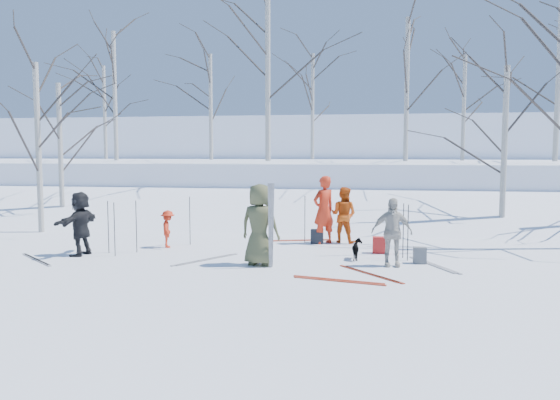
% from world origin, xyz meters
% --- Properties ---
extents(ground, '(120.00, 120.00, 0.00)m').
position_xyz_m(ground, '(0.00, 0.00, 0.00)').
color(ground, white).
rests_on(ground, ground).
extents(snow_ramp, '(70.00, 9.49, 4.12)m').
position_xyz_m(snow_ramp, '(0.00, 7.00, 0.15)').
color(snow_ramp, white).
rests_on(snow_ramp, ground).
extents(snow_plateau, '(70.00, 18.00, 2.20)m').
position_xyz_m(snow_plateau, '(0.00, 17.00, 1.00)').
color(snow_plateau, white).
rests_on(snow_plateau, ground).
extents(far_hill, '(90.00, 30.00, 6.00)m').
position_xyz_m(far_hill, '(0.00, 38.00, 2.00)').
color(far_hill, white).
rests_on(far_hill, ground).
extents(skier_olive_center, '(1.02, 0.78, 1.86)m').
position_xyz_m(skier_olive_center, '(-0.09, -0.76, 0.93)').
color(skier_olive_center, '#43472A').
rests_on(skier_olive_center, ground).
extents(skier_red_north, '(0.82, 0.81, 1.91)m').
position_xyz_m(skier_red_north, '(1.09, 2.43, 0.96)').
color(skier_red_north, red).
rests_on(skier_red_north, ground).
extents(skier_redor_behind, '(0.93, 0.83, 1.59)m').
position_xyz_m(skier_redor_behind, '(1.64, 2.69, 0.80)').
color(skier_redor_behind, '#C2490E').
rests_on(skier_redor_behind, ground).
extents(skier_red_seated, '(0.57, 0.74, 1.01)m').
position_xyz_m(skier_red_seated, '(-3.00, 1.09, 0.51)').
color(skier_red_seated, red).
rests_on(skier_red_seated, ground).
extents(skier_cream_east, '(0.93, 0.44, 1.55)m').
position_xyz_m(skier_cream_east, '(2.87, -0.37, 0.78)').
color(skier_cream_east, beige).
rests_on(skier_cream_east, ground).
extents(skier_grey_west, '(0.67, 1.54, 1.60)m').
position_xyz_m(skier_grey_west, '(-4.74, -0.32, 0.80)').
color(skier_grey_west, black).
rests_on(skier_grey_west, ground).
extents(dog, '(0.32, 0.61, 0.50)m').
position_xyz_m(dog, '(2.10, 0.26, 0.25)').
color(dog, black).
rests_on(dog, ground).
extents(upright_ski_left, '(0.07, 0.16, 1.90)m').
position_xyz_m(upright_ski_left, '(0.20, -1.02, 0.95)').
color(upright_ski_left, silver).
rests_on(upright_ski_left, ground).
extents(upright_ski_right, '(0.15, 0.23, 1.89)m').
position_xyz_m(upright_ski_right, '(0.23, -0.98, 0.95)').
color(upright_ski_right, silver).
rests_on(upright_ski_right, ground).
extents(ski_pair_a, '(1.67, 2.05, 0.02)m').
position_xyz_m(ski_pair_a, '(3.84, -0.14, 0.01)').
color(ski_pair_a, silver).
rests_on(ski_pair_a, ground).
extents(ski_pair_b, '(2.07, 2.10, 0.02)m').
position_xyz_m(ski_pair_b, '(2.40, -1.31, 0.01)').
color(ski_pair_b, '#9D2C16').
rests_on(ski_pair_b, ground).
extents(ski_pair_c, '(1.91, 2.08, 0.02)m').
position_xyz_m(ski_pair_c, '(-1.49, -0.40, 0.01)').
color(ski_pair_c, silver).
rests_on(ski_pair_c, ground).
extents(ski_pair_d, '(2.06, 2.10, 0.02)m').
position_xyz_m(ski_pair_d, '(-5.50, -1.05, 0.01)').
color(ski_pair_d, silver).
rests_on(ski_pair_d, ground).
extents(ski_pair_e, '(1.23, 2.01, 0.02)m').
position_xyz_m(ski_pair_e, '(0.27, 2.80, 0.01)').
color(ski_pair_e, '#9D2C16').
rests_on(ski_pair_e, ground).
extents(ski_pair_f, '(1.02, 1.99, 0.02)m').
position_xyz_m(ski_pair_f, '(1.77, -2.00, 0.01)').
color(ski_pair_f, '#9D2C16').
rests_on(ski_pair_f, ground).
extents(ski_pole_a, '(0.02, 0.02, 1.34)m').
position_xyz_m(ski_pole_a, '(0.55, 2.50, 0.67)').
color(ski_pole_a, black).
rests_on(ski_pole_a, ground).
extents(ski_pole_b, '(0.02, 0.02, 1.34)m').
position_xyz_m(ski_pole_b, '(3.27, 0.33, 0.67)').
color(ski_pole_b, black).
rests_on(ski_pole_b, ground).
extents(ski_pole_c, '(0.02, 0.02, 1.34)m').
position_xyz_m(ski_pole_c, '(-4.21, 0.08, 0.67)').
color(ski_pole_c, black).
rests_on(ski_pole_c, ground).
extents(ski_pole_d, '(0.02, 0.02, 1.34)m').
position_xyz_m(ski_pole_d, '(-2.57, 1.65, 0.67)').
color(ski_pole_d, black).
rests_on(ski_pole_d, ground).
extents(ski_pole_e, '(0.02, 0.02, 1.34)m').
position_xyz_m(ski_pole_e, '(3.18, 0.64, 0.67)').
color(ski_pole_e, black).
rests_on(ski_pole_e, ground).
extents(ski_pole_f, '(0.02, 0.02, 1.34)m').
position_xyz_m(ski_pole_f, '(-3.54, 0.28, 0.67)').
color(ski_pole_f, black).
rests_on(ski_pole_f, ground).
extents(ski_pole_g, '(0.02, 0.02, 1.34)m').
position_xyz_m(ski_pole_g, '(-3.86, -0.28, 0.67)').
color(ski_pole_g, black).
rests_on(ski_pole_g, ground).
extents(backpack_red, '(0.32, 0.22, 0.42)m').
position_xyz_m(backpack_red, '(2.61, 1.19, 0.21)').
color(backpack_red, '#B11D1B').
rests_on(backpack_red, ground).
extents(backpack_grey, '(0.30, 0.20, 0.38)m').
position_xyz_m(backpack_grey, '(3.53, 0.04, 0.19)').
color(backpack_grey, '#525559').
rests_on(backpack_grey, ground).
extents(backpack_dark, '(0.34, 0.24, 0.40)m').
position_xyz_m(backpack_dark, '(0.91, 2.39, 0.20)').
color(backpack_dark, black).
rests_on(backpack_dark, ground).
extents(birch_plateau_a, '(4.65, 4.65, 5.79)m').
position_xyz_m(birch_plateau_a, '(3.78, 10.24, 5.10)').
color(birch_plateau_a, silver).
rests_on(birch_plateau_a, snow_plateau).
extents(birch_plateau_b, '(4.00, 4.00, 4.85)m').
position_xyz_m(birch_plateau_b, '(-11.42, 14.12, 4.63)').
color(birch_plateau_b, silver).
rests_on(birch_plateau_b, snow_plateau).
extents(birch_plateau_d, '(5.69, 5.69, 7.27)m').
position_xyz_m(birch_plateau_d, '(-1.86, 9.61, 5.84)').
color(birch_plateau_d, silver).
rests_on(birch_plateau_d, snow_plateau).
extents(birch_plateau_e, '(4.68, 4.68, 5.83)m').
position_xyz_m(birch_plateau_e, '(-9.21, 10.83, 5.11)').
color(birch_plateau_e, silver).
rests_on(birch_plateau_e, snow_plateau).
extents(birch_plateau_f, '(3.81, 3.81, 4.58)m').
position_xyz_m(birch_plateau_f, '(6.35, 12.28, 4.49)').
color(birch_plateau_f, silver).
rests_on(birch_plateau_f, snow_plateau).
extents(birch_plateau_g, '(4.15, 4.15, 5.07)m').
position_xyz_m(birch_plateau_g, '(-5.31, 12.95, 4.73)').
color(birch_plateau_g, silver).
rests_on(birch_plateau_g, snow_plateau).
extents(birch_plateau_h, '(5.09, 5.09, 6.41)m').
position_xyz_m(birch_plateau_h, '(9.75, 10.93, 5.41)').
color(birch_plateau_h, silver).
rests_on(birch_plateau_h, snow_plateau).
extents(birch_plateau_i, '(4.53, 4.53, 5.61)m').
position_xyz_m(birch_plateau_i, '(-0.77, 16.70, 5.00)').
color(birch_plateau_i, silver).
rests_on(birch_plateau_i, snow_plateau).
extents(birch_edge_a, '(4.37, 4.37, 5.39)m').
position_xyz_m(birch_edge_a, '(-8.10, 3.15, 2.70)').
color(birch_edge_a, silver).
rests_on(birch_edge_a, ground).
extents(birch_edge_d, '(4.18, 4.18, 5.11)m').
position_xyz_m(birch_edge_d, '(-9.01, 5.90, 2.55)').
color(birch_edge_d, silver).
rests_on(birch_edge_d, ground).
extents(birch_edge_e, '(4.32, 4.32, 5.31)m').
position_xyz_m(birch_edge_e, '(6.60, 5.71, 2.66)').
color(birch_edge_e, silver).
rests_on(birch_edge_e, ground).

